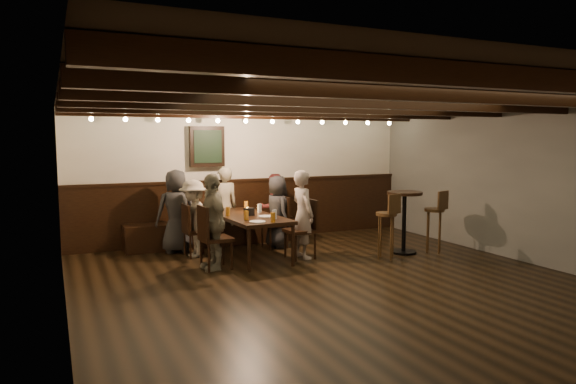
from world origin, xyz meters
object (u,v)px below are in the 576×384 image
high_top_table (404,213)px  person_bench_centre (224,206)px  person_left_far (212,222)px  bar_stool_right (434,229)px  chair_right_near (276,232)px  person_right_far (303,214)px  chair_left_near (196,240)px  person_right_near (277,212)px  chair_right_far (301,240)px  person_bench_right (273,208)px  chair_left_far (215,250)px  bar_stool_left (386,235)px  dining_table (248,219)px  person_left_near (194,218)px  person_bench_left (176,211)px

high_top_table → person_bench_centre: bearing=143.5°
person_left_far → bar_stool_right: 3.71m
person_left_far → person_bench_centre: bearing=153.4°
person_left_far → high_top_table: (3.17, -0.31, -0.03)m
chair_right_near → person_left_far: (-1.42, -0.98, 0.43)m
person_right_far → high_top_table: bearing=-106.4°
person_bench_centre → person_right_far: (0.83, -1.46, 0.00)m
person_bench_centre → person_left_far: (-0.67, -1.54, 0.00)m
chair_left_near → person_right_near: person_right_near is taller
chair_right_far → person_right_near: size_ratio=0.75×
person_bench_right → bar_stool_right: (2.10, -1.90, -0.24)m
chair_left_far → person_bench_right: size_ratio=0.74×
person_right_near → bar_stool_right: size_ratio=1.21×
bar_stool_left → dining_table: bearing=137.7°
bar_stool_right → person_bench_right: bearing=120.0°
person_bench_right → chair_right_near: bearing=68.1°
chair_left_far → person_bench_right: person_bench_right is taller
bar_stool_left → bar_stool_right: same height
person_bench_centre → person_left_near: (-0.72, -0.64, -0.08)m
person_left_near → bar_stool_left: (2.72, -1.41, -0.24)m
dining_table → person_left_near: size_ratio=1.49×
high_top_table → bar_stool_right: 0.60m
dining_table → bar_stool_right: bearing=-21.1°
chair_right_near → high_top_table: 2.21m
person_bench_right → person_bench_left: bearing=-0.0°
chair_left_near → person_left_near: 0.37m
chair_left_near → chair_left_far: chair_left_far is taller
chair_right_far → bar_stool_right: (2.20, -0.55, 0.10)m
person_bench_left → person_bench_right: size_ratio=1.11×
chair_right_near → high_top_table: size_ratio=0.86×
chair_left_far → person_right_far: bearing=90.0°
person_left_near → person_right_far: 1.75m
chair_right_near → chair_right_far: bearing=-179.9°
dining_table → person_bench_centre: person_bench_centre is taller
chair_right_far → person_right_near: 0.96m
chair_right_near → person_bench_right: person_bench_right is taller
dining_table → bar_stool_left: 2.20m
person_left_near → bar_stool_left: 3.07m
chair_left_near → person_right_near: (1.47, 0.08, 0.37)m
person_bench_centre → high_top_table: 3.11m
chair_right_near → person_right_far: size_ratio=0.63×
person_left_far → person_right_near: bearing=121.0°
chair_right_far → person_bench_centre: person_bench_centre is taller
bar_stool_left → person_bench_centre: bearing=119.3°
dining_table → chair_left_near: 0.92m
person_right_far → person_left_far: bearing=90.0°
high_top_table → bar_stool_left: bar_stool_left is taller
person_right_near → person_right_far: 0.90m
person_bench_right → chair_left_far: bearing=39.8°
dining_table → person_right_near: person_right_near is taller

